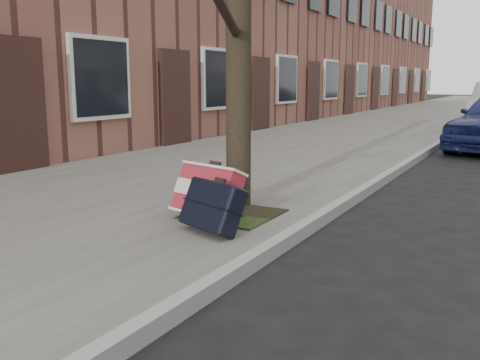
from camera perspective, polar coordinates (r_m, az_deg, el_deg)
The scene contains 6 objects.
ground at distance 3.71m, azimuth 17.75°, elevation -13.04°, with size 120.00×120.00×0.00m, color black.
near_sidewalk at distance 18.91m, azimuth 15.78°, elevation 5.90°, with size 5.00×70.00×0.12m, color slate.
house_near at distance 21.98m, azimuth 1.18°, elevation 15.86°, with size 6.80×40.00×7.00m, color brown.
dirt_patch at distance 5.42m, azimuth -0.72°, elevation -3.64°, with size 0.85×0.85×0.01m, color black.
suitcase_red at distance 5.17m, azimuth -3.52°, elevation -1.35°, with size 0.70×0.19×0.51m, color maroon.
suitcase_navy at distance 4.74m, azimuth -2.96°, elevation -2.77°, with size 0.62×0.20×0.44m, color black.
Camera 1 is at (0.60, -3.36, 1.45)m, focal length 40.00 mm.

